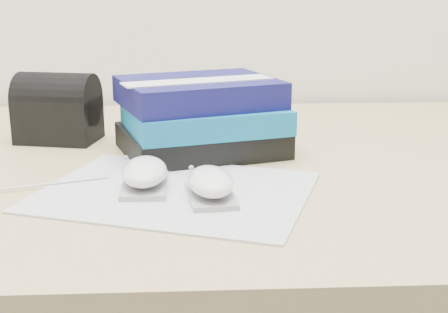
{
  "coord_description": "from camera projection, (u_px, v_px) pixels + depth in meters",
  "views": [
    {
      "loc": [
        -0.14,
        0.72,
        0.98
      ],
      "look_at": [
        -0.1,
        1.44,
        0.77
      ],
      "focal_mm": 50.0,
      "sensor_mm": 36.0,
      "label": 1
    }
  ],
  "objects": [
    {
      "name": "desk",
      "position": [
        278.0,
        283.0,
        1.03
      ],
      "size": [
        1.6,
        0.8,
        0.73
      ],
      "color": "tan",
      "rests_on": "ground"
    },
    {
      "name": "mousepad",
      "position": [
        176.0,
        191.0,
        0.75
      ],
      "size": [
        0.38,
        0.34,
        0.0
      ],
      "primitive_type": "cube",
      "rotation": [
        0.0,
        0.0,
        -0.34
      ],
      "color": "#9B9CA4",
      "rests_on": "desk"
    },
    {
      "name": "mouse_rear",
      "position": [
        145.0,
        174.0,
        0.75
      ],
      "size": [
        0.06,
        0.1,
        0.04
      ],
      "color": "#99999B",
      "rests_on": "mousepad"
    },
    {
      "name": "mouse_front",
      "position": [
        211.0,
        184.0,
        0.72
      ],
      "size": [
        0.06,
        0.1,
        0.04
      ],
      "color": "#98979A",
      "rests_on": "mousepad"
    },
    {
      "name": "usb_cable",
      "position": [
        18.0,
        188.0,
        0.76
      ],
      "size": [
        0.21,
        0.08,
        0.0
      ],
      "primitive_type": "cylinder",
      "rotation": [
        0.0,
        1.57,
        0.33
      ],
      "color": "silver",
      "rests_on": "mousepad"
    },
    {
      "name": "book_stack",
      "position": [
        201.0,
        117.0,
        0.91
      ],
      "size": [
        0.27,
        0.24,
        0.11
      ],
      "color": "black",
      "rests_on": "desk"
    },
    {
      "name": "pouch",
      "position": [
        58.0,
        108.0,
        0.98
      ],
      "size": [
        0.14,
        0.11,
        0.11
      ],
      "color": "black",
      "rests_on": "desk"
    }
  ]
}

